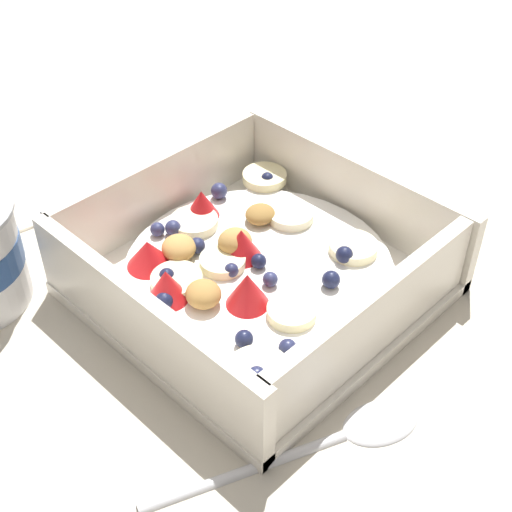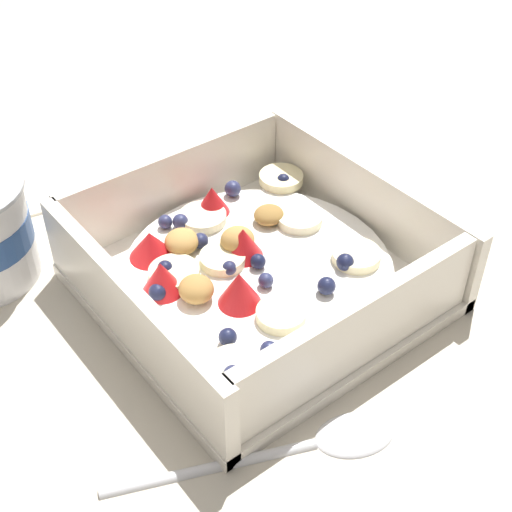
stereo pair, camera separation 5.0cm
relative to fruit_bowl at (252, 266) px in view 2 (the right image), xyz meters
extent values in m
plane|color=beige|center=(-0.01, 0.00, -0.02)|extent=(2.40, 2.40, 0.00)
cube|color=white|center=(0.00, 0.00, -0.02)|extent=(0.21, 0.21, 0.01)
cube|color=white|center=(0.00, -0.10, 0.01)|extent=(0.21, 0.01, 0.07)
cube|color=white|center=(0.00, 0.10, 0.01)|extent=(0.21, 0.01, 0.07)
cube|color=white|center=(-0.10, 0.00, 0.01)|extent=(0.01, 0.19, 0.07)
cube|color=white|center=(0.10, 0.00, 0.01)|extent=(0.01, 0.19, 0.07)
cylinder|color=white|center=(0.00, 0.00, 0.00)|extent=(0.19, 0.19, 0.01)
cylinder|color=#F4EAB7|center=(-0.04, -0.06, 0.01)|extent=(0.04, 0.04, 0.01)
cylinder|color=#F4EAB7|center=(0.02, 0.05, 0.01)|extent=(0.05, 0.05, 0.01)
cylinder|color=#F7EFC6|center=(0.02, -0.06, 0.01)|extent=(0.04, 0.04, 0.01)
cylinder|color=#F4EAB7|center=(-0.08, 0.07, 0.01)|extent=(0.05, 0.05, 0.01)
cylinder|color=#F4EAB7|center=(0.01, 0.02, 0.01)|extent=(0.04, 0.04, 0.01)
cylinder|color=beige|center=(0.07, -0.08, 0.01)|extent=(0.04, 0.04, 0.01)
cylinder|color=#F7EFC6|center=(0.06, 0.00, 0.01)|extent=(0.05, 0.05, 0.01)
cylinder|color=beige|center=(-0.05, 0.02, 0.01)|extent=(0.04, 0.04, 0.01)
cone|color=red|center=(0.05, 0.05, 0.01)|extent=(0.04, 0.04, 0.02)
cone|color=red|center=(0.01, 0.00, 0.01)|extent=(0.04, 0.04, 0.02)
cone|color=red|center=(0.07, -0.01, 0.01)|extent=(0.03, 0.03, 0.02)
cone|color=red|center=(-0.03, 0.03, 0.02)|extent=(0.03, 0.03, 0.03)
cone|color=red|center=(0.01, 0.06, 0.01)|extent=(0.03, 0.03, 0.02)
sphere|color=#23284C|center=(0.00, 0.02, 0.01)|extent=(0.01, 0.01, 0.01)
sphere|color=#191E3D|center=(-0.05, 0.06, 0.01)|extent=(0.01, 0.01, 0.01)
sphere|color=#23284C|center=(0.04, 0.02, 0.01)|extent=(0.01, 0.01, 0.01)
sphere|color=navy|center=(0.06, 0.02, 0.01)|extent=(0.01, 0.01, 0.01)
sphere|color=navy|center=(0.07, 0.03, 0.01)|extent=(0.01, 0.01, 0.01)
sphere|color=#23284C|center=(-0.08, 0.07, 0.01)|extent=(0.01, 0.01, 0.01)
sphere|color=#191E3D|center=(-0.05, -0.02, 0.01)|extent=(0.01, 0.01, 0.01)
sphere|color=navy|center=(0.07, -0.04, 0.01)|extent=(0.01, 0.01, 0.01)
sphere|color=#191E3D|center=(0.06, -0.08, 0.01)|extent=(0.01, 0.01, 0.01)
sphere|color=navy|center=(-0.02, 0.01, 0.01)|extent=(0.01, 0.01, 0.01)
sphere|color=#191E3D|center=(-0.04, -0.05, 0.01)|extent=(0.01, 0.01, 0.01)
sphere|color=#191E3D|center=(-0.01, 0.00, 0.01)|extent=(0.01, 0.01, 0.01)
sphere|color=#191E3D|center=(0.03, 0.05, 0.01)|extent=(0.01, 0.01, 0.01)
sphere|color=#191E3D|center=(0.01, 0.07, 0.01)|extent=(0.01, 0.01, 0.01)
sphere|color=#23284C|center=(-0.08, 0.05, 0.01)|extent=(0.01, 0.01, 0.01)
ellipsoid|color=#AD7F42|center=(-0.01, 0.05, 0.01)|extent=(0.03, 0.03, 0.02)
ellipsoid|color=olive|center=(0.03, -0.04, 0.01)|extent=(0.03, 0.03, 0.01)
ellipsoid|color=tan|center=(0.04, 0.03, 0.01)|extent=(0.03, 0.03, 0.02)
ellipsoid|color=tan|center=(0.02, 0.00, 0.01)|extent=(0.03, 0.03, 0.02)
ellipsoid|color=silver|center=(-0.14, 0.03, -0.02)|extent=(0.05, 0.06, 0.01)
cylinder|color=silver|center=(-0.11, 0.11, -0.02)|extent=(0.05, 0.12, 0.01)
cube|color=silver|center=(0.23, 0.04, -0.02)|extent=(0.14, 0.14, 0.01)
camera|label=1|loc=(-0.27, 0.27, 0.33)|focal=50.70mm
camera|label=2|loc=(-0.31, 0.23, 0.33)|focal=50.70mm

